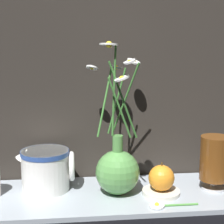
% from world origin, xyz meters
% --- Properties ---
extents(ground_plane, '(6.00, 6.00, 0.00)m').
position_xyz_m(ground_plane, '(0.00, 0.00, 0.00)').
color(ground_plane, black).
extents(shelf, '(0.74, 0.25, 0.01)m').
position_xyz_m(shelf, '(0.00, 0.00, 0.01)').
color(shelf, '#9EA8B2').
rests_on(shelf, ground_plane).
extents(vase_with_flowers, '(0.15, 0.17, 0.38)m').
position_xyz_m(vase_with_flowers, '(0.02, 0.00, 0.08)').
color(vase_with_flowers, '#59994C').
rests_on(vase_with_flowers, shelf).
extents(ceramic_pitcher, '(0.15, 0.13, 0.12)m').
position_xyz_m(ceramic_pitcher, '(-0.16, 0.04, 0.07)').
color(ceramic_pitcher, white).
rests_on(ceramic_pitcher, shelf).
extents(tea_glass, '(0.08, 0.08, 0.14)m').
position_xyz_m(tea_glass, '(0.28, -0.00, 0.09)').
color(tea_glass, silver).
rests_on(tea_glass, shelf).
extents(saucer_plate, '(0.10, 0.10, 0.01)m').
position_xyz_m(saucer_plate, '(0.13, -0.02, 0.02)').
color(saucer_plate, silver).
rests_on(saucer_plate, shelf).
extents(orange_fruit, '(0.07, 0.07, 0.07)m').
position_xyz_m(orange_fruit, '(0.13, -0.02, 0.06)').
color(orange_fruit, orange).
rests_on(orange_fruit, saucer_plate).
extents(loose_daisy, '(0.12, 0.04, 0.01)m').
position_xyz_m(loose_daisy, '(0.12, -0.09, 0.02)').
color(loose_daisy, '#4C8E3D').
rests_on(loose_daisy, shelf).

